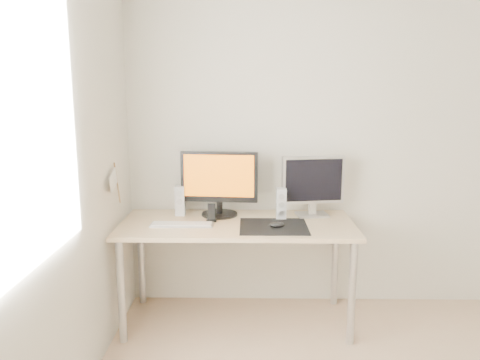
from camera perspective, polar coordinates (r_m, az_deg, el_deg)
name	(u,v)px	position (r m, az deg, el deg)	size (l,w,h in m)	color
wall_back	(364,141)	(3.59, 14.84, 4.58)	(3.50, 3.50, 0.00)	beige
wall_left	(12,191)	(1.96, -26.01, -1.20)	(3.50, 3.50, 0.00)	beige
window_pane	(9,125)	(1.93, -26.32, 6.08)	(1.30, 1.30, 0.00)	white
mousepad	(274,226)	(3.13, 4.12, -5.67)	(0.45, 0.40, 0.00)	black
mouse	(277,225)	(3.10, 4.53, -5.47)	(0.10, 0.06, 0.04)	black
desk	(237,233)	(3.24, -0.36, -6.53)	(1.60, 0.70, 0.73)	#D1B587
main_monitor	(219,181)	(3.34, -2.55, -0.13)	(0.55, 0.28, 0.47)	black
second_monitor	(313,183)	(3.37, 8.90, -0.37)	(0.45, 0.19, 0.43)	#B7B7BA
speaker_left	(180,200)	(3.41, -7.30, -2.49)	(0.07, 0.08, 0.22)	silver
speaker_right	(281,203)	(3.31, 5.04, -2.86)	(0.07, 0.08, 0.22)	silver
keyboard	(182,224)	(3.17, -7.09, -5.39)	(0.42, 0.12, 0.02)	#AFAFB1
phone_dock	(212,216)	(3.25, -3.48, -4.39)	(0.07, 0.06, 0.12)	black
pennant	(115,181)	(3.12, -15.04, -0.08)	(0.01, 0.23, 0.29)	#A57F54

